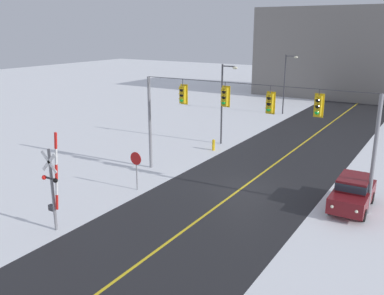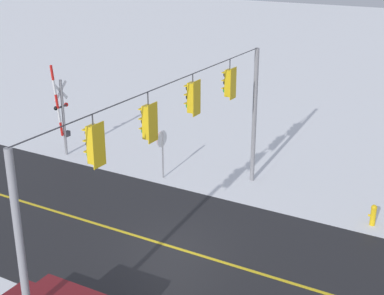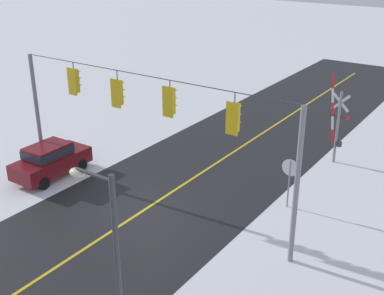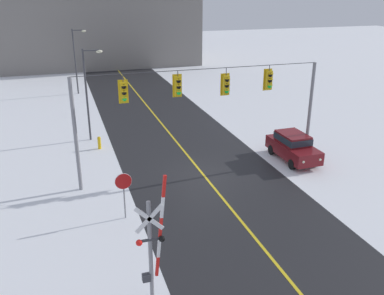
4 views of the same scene
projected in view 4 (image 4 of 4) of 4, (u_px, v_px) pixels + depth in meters
ground_plane at (202, 173)px, 24.85m from camera, size 160.00×160.00×0.00m
road_asphalt at (175, 140)px, 30.18m from camera, size 9.00×80.00×0.01m
lane_centre_line at (175, 140)px, 30.17m from camera, size 0.14×72.00×0.01m
signal_span at (202, 102)px, 23.24m from camera, size 14.20×0.47×6.22m
stop_sign at (124, 186)px, 19.41m from camera, size 0.80×0.09×2.35m
railroad_crossing at (152, 247)px, 13.86m from camera, size 1.11×0.31×4.84m
parked_car_maroon at (293, 146)px, 26.43m from camera, size 1.87×4.22×1.74m
streetlamp_near at (89, 86)px, 28.94m from camera, size 1.39×0.28×6.50m
streetlamp_far at (77, 55)px, 41.94m from camera, size 1.39×0.28×6.50m
fire_hydrant at (99, 142)px, 28.41m from camera, size 0.24×0.31×0.88m
building_distant at (98, 20)px, 58.28m from camera, size 26.52×12.78×11.99m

